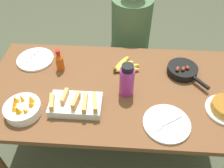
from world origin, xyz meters
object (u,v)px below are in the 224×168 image
fruit_bowl_mango (23,108)px  person_figure (130,50)px  skillet (183,70)px  empty_plate_near_front (35,59)px  melon_tray (76,104)px  water_bottle (127,80)px  hot_sauce_bottle (59,61)px  empty_plate_far_left (167,124)px  banana_bunch (124,67)px

fruit_bowl_mango → person_figure: 1.11m
skillet → empty_plate_near_front: bearing=-131.9°
skillet → fruit_bowl_mango: fruit_bowl_mango is taller
melon_tray → water_bottle: water_bottle is taller
empty_plate_near_front → water_bottle: bearing=-22.4°
melon_tray → hot_sauce_bottle: bearing=116.4°
melon_tray → empty_plate_far_left: 0.52m
banana_bunch → hot_sauce_bottle: hot_sauce_bottle is taller
banana_bunch → fruit_bowl_mango: bearing=-143.8°
empty_plate_near_front → water_bottle: size_ratio=1.16×
banana_bunch → water_bottle: bearing=-85.3°
water_bottle → person_figure: 0.78m
empty_plate_near_front → hot_sauce_bottle: (0.20, -0.08, 0.06)m
banana_bunch → empty_plate_far_left: 0.50m
empty_plate_far_left → hot_sauce_bottle: (-0.67, 0.41, 0.06)m
hot_sauce_bottle → melon_tray: bearing=-63.6°
skillet → hot_sauce_bottle: size_ratio=1.78×
skillet → empty_plate_far_left: 0.44m
skillet → water_bottle: bearing=-99.9°
melon_tray → water_bottle: (0.29, 0.14, 0.07)m
empty_plate_far_left → fruit_bowl_mango: 0.80m
banana_bunch → person_figure: person_figure is taller
melon_tray → empty_plate_far_left: (0.51, -0.08, -0.02)m
empty_plate_near_front → person_figure: bearing=33.5°
banana_bunch → empty_plate_near_front: (-0.63, 0.05, -0.01)m
banana_bunch → fruit_bowl_mango: 0.69m
melon_tray → person_figure: (0.31, 0.85, -0.25)m
empty_plate_far_left → hot_sauce_bottle: size_ratio=1.65×
melon_tray → fruit_bowl_mango: size_ratio=1.45×
empty_plate_near_front → banana_bunch: bearing=-4.4°
banana_bunch → water_bottle: size_ratio=0.86×
banana_bunch → melon_tray: bearing=-126.9°
melon_tray → empty_plate_far_left: melon_tray is taller
banana_bunch → empty_plate_far_left: (0.24, -0.44, -0.01)m
hot_sauce_bottle → person_figure: 0.76m
empty_plate_near_front → melon_tray: bearing=-48.2°
empty_plate_near_front → empty_plate_far_left: 1.00m
banana_bunch → hot_sauce_bottle: 0.43m
water_bottle → hot_sauce_bottle: 0.48m
person_figure → hot_sauce_bottle: bearing=-131.9°
skillet → water_bottle: 0.42m
melon_tray → banana_bunch: bearing=53.1°
empty_plate_near_front → person_figure: 0.83m
fruit_bowl_mango → water_bottle: (0.58, 0.19, 0.07)m
fruit_bowl_mango → empty_plate_far_left: bearing=-2.2°
banana_bunch → empty_plate_far_left: size_ratio=0.73×
banana_bunch → skillet: size_ratio=0.68×
empty_plate_near_front → hot_sauce_bottle: hot_sauce_bottle is taller
fruit_bowl_mango → water_bottle: size_ratio=0.93×
melon_tray → hot_sauce_bottle: size_ratio=1.90×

